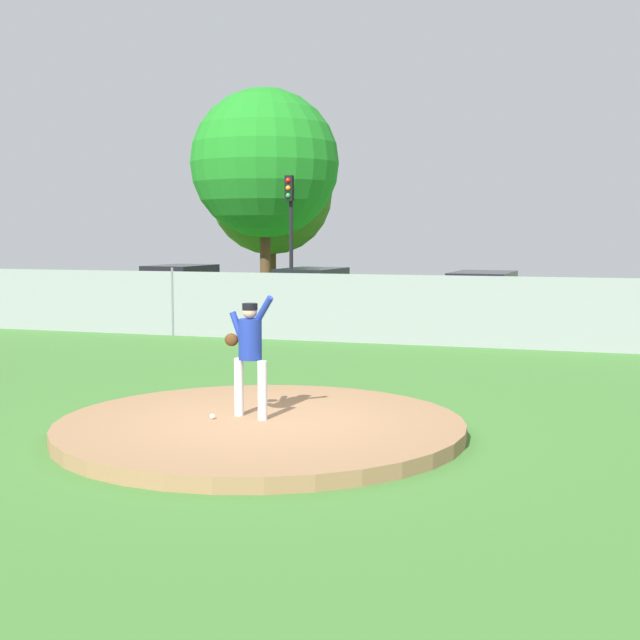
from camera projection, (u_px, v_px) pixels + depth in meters
ground_plane at (371, 369)px, 17.51m from camera, size 80.00×80.00×0.00m
asphalt_strip at (443, 326)px, 25.56m from camera, size 44.00×7.00×0.01m
pitchers_mound at (261, 427)px, 11.82m from camera, size 5.57×5.57×0.19m
pitcher_youth at (250, 347)px, 11.89m from camera, size 0.77×0.32×1.70m
baseball at (212, 416)px, 11.88m from camera, size 0.07×0.07×0.07m
chainlink_fence at (412, 310)px, 21.22m from camera, size 32.66×0.07×1.82m
parked_car_champagne at (482, 301)px, 24.87m from camera, size 1.99×4.83×1.64m
parked_car_red at (181, 292)px, 28.53m from camera, size 2.01×4.48×1.70m
parked_car_charcoal at (312, 296)px, 26.91m from camera, size 2.03×4.54×1.66m
traffic_cone_orange at (425, 312)px, 27.26m from camera, size 0.40×0.40×0.55m
traffic_light_near at (290, 218)px, 31.07m from camera, size 0.28×0.46×4.79m
tree_tall_centre at (271, 193)px, 37.52m from camera, size 5.31×5.31×7.13m
tree_leaning_west at (265, 164)px, 34.47m from camera, size 5.91×5.91×8.46m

